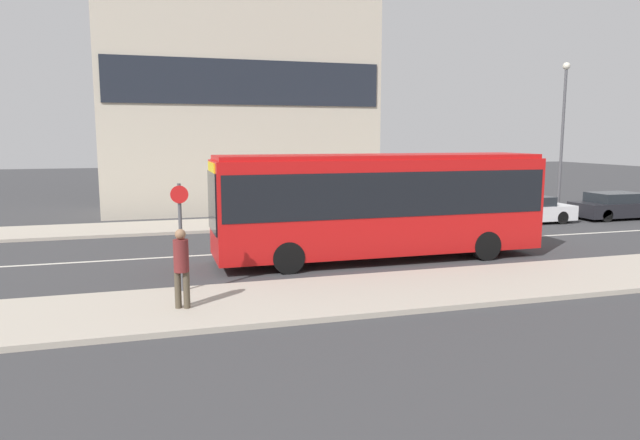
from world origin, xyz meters
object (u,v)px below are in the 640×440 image
at_px(street_lamp, 563,123).
at_px(bus_stop_sign, 180,229).
at_px(city_bus, 379,200).
at_px(parked_car_1, 616,206).
at_px(pedestrian_near_stop, 181,263).
at_px(parked_car_0, 526,210).

bearing_deg(street_lamp, bus_stop_sign, -152.67).
relative_size(city_bus, street_lamp, 1.43).
bearing_deg(parked_car_1, city_bus, -159.58).
height_order(pedestrian_near_stop, street_lamp, street_lamp).
distance_m(bus_stop_sign, street_lamp, 21.96).
distance_m(city_bus, street_lamp, 15.07).
bearing_deg(parked_car_0, bus_stop_sign, -152.98).
bearing_deg(city_bus, bus_stop_sign, -156.41).
distance_m(parked_car_1, bus_stop_sign, 22.79).
distance_m(parked_car_1, street_lamp, 4.83).
xyz_separation_m(parked_car_0, street_lamp, (3.22, 1.77, 4.07)).
distance_m(parked_car_0, pedestrian_near_stop, 18.89).
height_order(city_bus, parked_car_1, city_bus).
distance_m(parked_car_1, pedestrian_near_stop, 23.43).
height_order(parked_car_0, bus_stop_sign, bus_stop_sign).
bearing_deg(bus_stop_sign, parked_car_1, 21.09).
bearing_deg(street_lamp, pedestrian_near_stop, -149.34).
height_order(city_bus, pedestrian_near_stop, city_bus).
bearing_deg(parked_car_1, bus_stop_sign, -158.91).
distance_m(pedestrian_near_stop, bus_stop_sign, 1.61).
height_order(parked_car_0, pedestrian_near_stop, pedestrian_near_stop).
bearing_deg(street_lamp, parked_car_1, -43.17).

